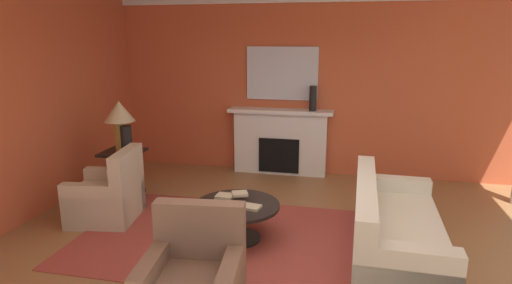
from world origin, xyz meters
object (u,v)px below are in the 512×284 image
object	(u,v)px
coffee_table	(237,213)
vase_mantel_right	(313,98)
mantel_mirror	(282,73)
fireplace	(280,143)
vase_on_side_table	(126,140)
table_lamp	(120,116)
sofa	(392,233)
side_table	(124,170)
armchair_near_window	(108,197)

from	to	relation	value
coffee_table	vase_mantel_right	xyz separation A→B (m)	(0.63, 2.60, 1.02)
mantel_mirror	vase_mantel_right	xyz separation A→B (m)	(0.55, -0.17, -0.39)
fireplace	vase_mantel_right	size ratio (longest dim) A/B	4.29
coffee_table	vase_on_side_table	bearing A→B (deg)	154.01
mantel_mirror	table_lamp	size ratio (longest dim) A/B	1.64
table_lamp	vase_mantel_right	bearing A→B (deg)	30.38
sofa	vase_on_side_table	bearing A→B (deg)	164.76
sofa	coffee_table	distance (m)	1.75
fireplace	coffee_table	distance (m)	2.66
side_table	table_lamp	xyz separation A→B (m)	(0.00, 0.00, 0.82)
sofa	vase_on_side_table	xyz separation A→B (m)	(-3.64, 0.99, 0.61)
vase_mantel_right	sofa	bearing A→B (deg)	-67.24
mantel_mirror	table_lamp	xyz separation A→B (m)	(-2.11, -1.73, -0.52)
fireplace	vase_on_side_table	world-z (taller)	fireplace
armchair_near_window	side_table	size ratio (longest dim) A/B	1.36
armchair_near_window	vase_on_side_table	world-z (taller)	vase_on_side_table
side_table	coffee_table	bearing A→B (deg)	-27.04
armchair_near_window	table_lamp	distance (m)	1.27
sofa	side_table	bearing A→B (deg)	163.65
side_table	table_lamp	world-z (taller)	table_lamp
side_table	table_lamp	distance (m)	0.82
mantel_mirror	side_table	xyz separation A→B (m)	(-2.11, -1.73, -1.34)
fireplace	vase_on_side_table	xyz separation A→B (m)	(-1.96, -1.73, 0.36)
armchair_near_window	vase_mantel_right	xyz separation A→B (m)	(2.43, 2.40, 1.05)
fireplace	sofa	distance (m)	3.20
side_table	vase_mantel_right	xyz separation A→B (m)	(2.66, 1.56, 0.95)
mantel_mirror	table_lamp	world-z (taller)	mantel_mirror
side_table	armchair_near_window	bearing A→B (deg)	-74.16
mantel_mirror	vase_on_side_table	size ratio (longest dim) A/B	2.99
table_lamp	armchair_near_window	bearing A→B (deg)	-74.16
coffee_table	side_table	xyz separation A→B (m)	(-2.04, 1.04, 0.06)
coffee_table	fireplace	bearing A→B (deg)	88.36
mantel_mirror	vase_on_side_table	bearing A→B (deg)	-136.69
mantel_mirror	vase_mantel_right	bearing A→B (deg)	-17.18
vase_on_side_table	side_table	bearing A→B (deg)	141.34
fireplace	table_lamp	xyz separation A→B (m)	(-2.11, -1.61, 0.68)
mantel_mirror	sofa	world-z (taller)	mantel_mirror
armchair_near_window	table_lamp	size ratio (longest dim) A/B	1.27
coffee_table	vase_mantel_right	bearing A→B (deg)	76.47
mantel_mirror	armchair_near_window	world-z (taller)	mantel_mirror
armchair_near_window	coffee_table	xyz separation A→B (m)	(1.80, -0.20, 0.03)
side_table	table_lamp	size ratio (longest dim) A/B	0.93
fireplace	vase_mantel_right	world-z (taller)	vase_mantel_right
vase_on_side_table	fireplace	bearing A→B (deg)	41.39
mantel_mirror	armchair_near_window	size ratio (longest dim) A/B	1.29
sofa	coffee_table	xyz separation A→B (m)	(-1.75, 0.07, 0.04)
armchair_near_window	coffee_table	size ratio (longest dim) A/B	0.95
table_lamp	vase_mantel_right	size ratio (longest dim) A/B	1.79
fireplace	table_lamp	world-z (taller)	table_lamp
mantel_mirror	side_table	bearing A→B (deg)	-140.68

